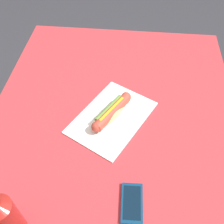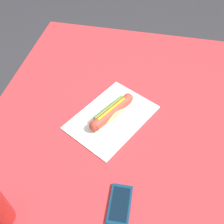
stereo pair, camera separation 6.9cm
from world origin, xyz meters
TOP-DOWN VIEW (x-y plane):
  - ground_plane at (0.00, 0.00)m, footprint 6.00×6.00m
  - dining_table at (0.00, 0.00)m, footprint 1.20×0.95m
  - paper_wrapper at (0.00, 0.01)m, footprint 0.39×0.35m
  - hot_dog at (0.00, 0.01)m, footprint 0.20×0.13m
  - cell_phone at (-0.33, -0.09)m, footprint 0.13×0.07m
  - soda_bottle at (-0.43, 0.24)m, footprint 0.07×0.07m

SIDE VIEW (x-z plane):
  - ground_plane at x=0.00m, z-range 0.00..0.00m
  - dining_table at x=0.00m, z-range 0.25..0.98m
  - paper_wrapper at x=0.00m, z-range 0.74..0.74m
  - cell_phone at x=-0.33m, z-range 0.74..0.75m
  - hot_dog at x=0.00m, z-range 0.74..0.79m
  - soda_bottle at x=-0.43m, z-range 0.72..0.94m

